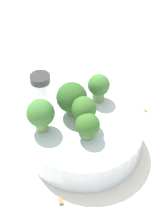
# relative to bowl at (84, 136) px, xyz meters

# --- Properties ---
(ground_plane) EXTENTS (3.00, 3.00, 0.00)m
(ground_plane) POSITION_rel_bowl_xyz_m (0.00, 0.00, -0.02)
(ground_plane) COLOR silver
(bowl) EXTENTS (0.18, 0.18, 0.05)m
(bowl) POSITION_rel_bowl_xyz_m (0.00, 0.00, 0.00)
(bowl) COLOR silver
(bowl) RESTS_ON ground_plane
(broccoli_floret_0) EXTENTS (0.05, 0.05, 0.06)m
(broccoli_floret_0) POSITION_rel_bowl_xyz_m (-0.03, 0.01, 0.06)
(broccoli_floret_0) COLOR #7A9E5B
(broccoli_floret_0) RESTS_ON bowl
(broccoli_floret_1) EXTENTS (0.04, 0.04, 0.04)m
(broccoli_floret_1) POSITION_rel_bowl_xyz_m (0.02, -0.01, 0.05)
(broccoli_floret_1) COLOR #84AD66
(broccoli_floret_1) RESTS_ON bowl
(broccoli_floret_2) EXTENTS (0.04, 0.04, 0.06)m
(broccoli_floret_2) POSITION_rel_bowl_xyz_m (-0.04, -0.05, 0.06)
(broccoli_floret_2) COLOR #84AD66
(broccoli_floret_2) RESTS_ON bowl
(broccoli_floret_3) EXTENTS (0.04, 0.04, 0.05)m
(broccoli_floret_3) POSITION_rel_bowl_xyz_m (-0.00, -0.00, 0.06)
(broccoli_floret_3) COLOR #7A9E5B
(broccoli_floret_3) RESTS_ON bowl
(broccoli_floret_4) EXTENTS (0.04, 0.04, 0.05)m
(broccoli_floret_4) POSITION_rel_bowl_xyz_m (-0.02, 0.06, 0.05)
(broccoli_floret_4) COLOR #7A9E5B
(broccoli_floret_4) RESTS_ON bowl
(pepper_shaker) EXTENTS (0.04, 0.04, 0.06)m
(pepper_shaker) POSITION_rel_bowl_xyz_m (-0.13, 0.03, 0.00)
(pepper_shaker) COLOR silver
(pepper_shaker) RESTS_ON ground_plane
(almond_crumb_0) EXTENTS (0.01, 0.01, 0.01)m
(almond_crumb_0) POSITION_rel_bowl_xyz_m (0.05, -0.10, -0.02)
(almond_crumb_0) COLOR olive
(almond_crumb_0) RESTS_ON ground_plane
(almond_crumb_1) EXTENTS (0.01, 0.01, 0.01)m
(almond_crumb_1) POSITION_rel_bowl_xyz_m (-0.06, 0.09, -0.02)
(almond_crumb_1) COLOR tan
(almond_crumb_1) RESTS_ON ground_plane
(almond_crumb_3) EXTENTS (0.01, 0.01, 0.01)m
(almond_crumb_3) POSITION_rel_bowl_xyz_m (0.03, 0.14, -0.02)
(almond_crumb_3) COLOR olive
(almond_crumb_3) RESTS_ON ground_plane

